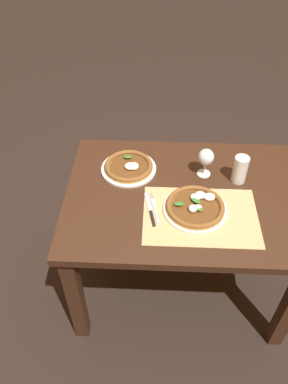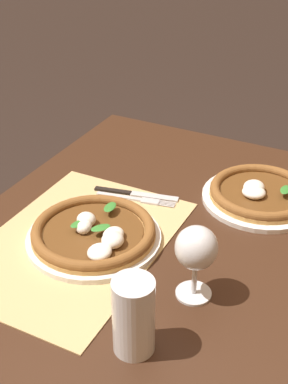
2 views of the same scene
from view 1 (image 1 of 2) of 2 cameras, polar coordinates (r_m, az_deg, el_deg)
ground_plane at (r=2.41m, az=4.94°, el=-12.98°), size 24.00×24.00×0.00m
dining_table at (r=1.91m, az=6.07°, el=-2.77°), size 1.17×0.84×0.74m
paper_placemat at (r=1.74m, az=8.60°, el=-3.61°), size 0.52×0.36×0.00m
pizza_near at (r=1.74m, az=7.84°, el=-2.25°), size 0.30×0.30×0.05m
pizza_far at (r=1.94m, az=-2.34°, el=3.85°), size 0.29×0.29×0.05m
wine_glass at (r=1.88m, az=9.41°, el=5.13°), size 0.08×0.08×0.16m
pint_glass at (r=1.91m, az=14.41°, el=3.29°), size 0.07×0.07×0.15m
fork at (r=1.75m, az=1.62°, el=-2.36°), size 0.05×0.20×0.00m
knife at (r=1.74m, az=0.92°, el=-2.60°), size 0.06×0.21×0.01m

